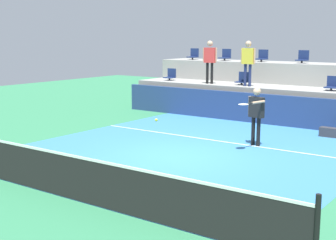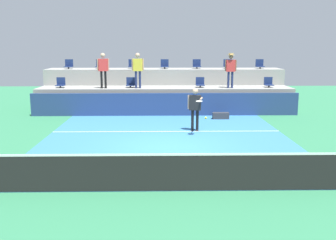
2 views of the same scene
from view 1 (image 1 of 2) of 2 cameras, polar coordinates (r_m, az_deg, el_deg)
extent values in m
plane|color=#2D754C|center=(12.93, 0.79, -4.37)|extent=(40.00, 40.00, 0.00)
cube|color=teal|center=(13.74, 3.20, -3.52)|extent=(9.00, 10.00, 0.01)
cube|color=white|center=(14.91, 6.12, -2.49)|extent=(9.00, 0.06, 0.00)
cylinder|color=black|center=(7.08, 17.12, -12.47)|extent=(0.08, 0.08, 1.07)
cube|color=black|center=(9.93, -12.72, -6.27)|extent=(10.40, 0.01, 0.87)
cube|color=white|center=(9.82, -12.81, -3.82)|extent=(10.40, 0.02, 0.05)
cube|color=navy|center=(17.98, 11.90, 1.22)|extent=(13.00, 0.16, 1.10)
cube|color=gray|center=(19.15, 13.50, 1.90)|extent=(13.00, 1.80, 1.25)
cube|color=gray|center=(20.76, 15.47, 3.59)|extent=(13.00, 1.80, 2.10)
cylinder|color=#2D2D33|center=(21.54, 0.17, 4.83)|extent=(0.08, 0.08, 0.10)
cube|color=navy|center=(21.54, 0.17, 5.01)|extent=(0.44, 0.40, 0.04)
cube|color=navy|center=(21.67, 0.45, 5.60)|extent=(0.44, 0.04, 0.38)
cylinder|color=#2D2D33|center=(19.67, 8.66, 4.24)|extent=(0.08, 0.08, 0.10)
cube|color=navy|center=(19.67, 8.67, 4.45)|extent=(0.44, 0.40, 0.04)
cube|color=navy|center=(19.81, 8.92, 5.09)|extent=(0.44, 0.04, 0.38)
cylinder|color=#2D2D33|center=(18.32, 18.66, 3.44)|extent=(0.08, 0.08, 0.10)
cube|color=navy|center=(18.31, 18.68, 3.65)|extent=(0.44, 0.40, 0.04)
cube|color=navy|center=(18.46, 18.88, 4.35)|extent=(0.44, 0.04, 0.38)
cylinder|color=#2D2D33|center=(22.95, 2.90, 7.25)|extent=(0.08, 0.08, 0.10)
cube|color=navy|center=(22.94, 2.90, 7.42)|extent=(0.44, 0.40, 0.04)
cube|color=navy|center=(23.09, 3.16, 7.96)|extent=(0.44, 0.04, 0.38)
cylinder|color=#2D2D33|center=(22.05, 6.67, 7.09)|extent=(0.08, 0.08, 0.10)
cube|color=navy|center=(22.05, 6.68, 7.27)|extent=(0.44, 0.40, 0.04)
cube|color=navy|center=(22.20, 6.92, 7.83)|extent=(0.44, 0.04, 0.38)
cylinder|color=#2D2D33|center=(21.23, 10.93, 6.88)|extent=(0.08, 0.08, 0.10)
cube|color=navy|center=(21.23, 10.94, 7.07)|extent=(0.44, 0.40, 0.04)
cube|color=navy|center=(21.38, 11.17, 7.64)|extent=(0.44, 0.04, 0.38)
cylinder|color=#2D2D33|center=(20.54, 15.48, 6.61)|extent=(0.08, 0.08, 0.10)
cube|color=navy|center=(20.53, 15.49, 6.81)|extent=(0.44, 0.40, 0.04)
cube|color=navy|center=(20.69, 15.69, 7.40)|extent=(0.44, 0.04, 0.38)
cylinder|color=black|center=(14.45, 10.00, -1.30)|extent=(0.13, 0.13, 0.84)
cylinder|color=black|center=(14.34, 10.60, -1.40)|extent=(0.13, 0.13, 0.84)
cube|color=black|center=(14.28, 10.39, 1.49)|extent=(0.48, 0.27, 0.60)
sphere|color=tan|center=(14.22, 10.44, 3.32)|extent=(0.27, 0.27, 0.23)
cylinder|color=tan|center=(14.44, 9.57, 1.67)|extent=(0.08, 0.08, 0.56)
cylinder|color=tan|center=(13.88, 10.59, 2.07)|extent=(0.18, 0.54, 0.07)
cylinder|color=black|center=(13.59, 9.64, 1.94)|extent=(0.09, 0.26, 0.04)
ellipsoid|color=silver|center=(13.38, 8.88, 1.84)|extent=(0.32, 0.37, 0.03)
cylinder|color=black|center=(20.05, 4.65, 5.52)|extent=(0.13, 0.13, 0.86)
cylinder|color=black|center=(19.99, 5.19, 5.50)|extent=(0.13, 0.13, 0.86)
cube|color=red|center=(19.98, 4.95, 7.62)|extent=(0.49, 0.28, 0.61)
sphere|color=tan|center=(19.97, 4.97, 8.96)|extent=(0.28, 0.28, 0.23)
cylinder|color=tan|center=(20.07, 4.22, 7.69)|extent=(0.08, 0.08, 0.58)
cylinder|color=tan|center=(19.90, 5.69, 7.65)|extent=(0.08, 0.08, 0.58)
cylinder|color=navy|center=(19.23, 9.08, 5.25)|extent=(0.12, 0.12, 0.86)
cylinder|color=navy|center=(19.15, 9.62, 5.22)|extent=(0.12, 0.12, 0.86)
cube|color=yellow|center=(19.15, 9.41, 7.44)|extent=(0.48, 0.20, 0.61)
sphere|color=tan|center=(19.14, 9.45, 8.84)|extent=(0.25, 0.25, 0.23)
cylinder|color=tan|center=(19.26, 8.68, 7.52)|extent=(0.07, 0.07, 0.58)
cylinder|color=tan|center=(19.04, 10.16, 7.46)|extent=(0.07, 0.07, 0.58)
sphere|color=#CCE033|center=(10.37, -1.39, 0.00)|extent=(0.07, 0.07, 0.07)
cube|color=#333338|center=(16.28, 18.75, -1.41)|extent=(0.76, 0.28, 0.30)
camera|label=2|loc=(7.81, -71.60, 4.57)|focal=41.19mm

